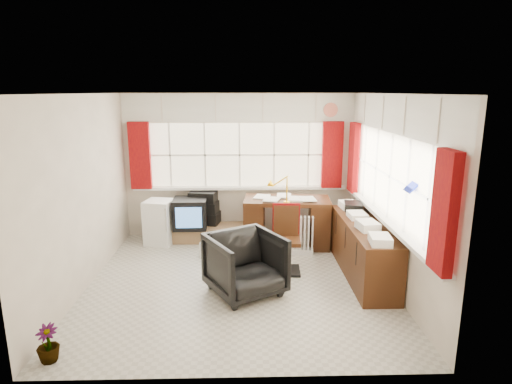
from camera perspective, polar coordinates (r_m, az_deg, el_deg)
ground at (r=5.95m, az=-2.28°, el=-11.86°), size 4.00×4.00×0.00m
room_walls at (r=5.49m, az=-2.43°, el=2.47°), size 4.00×4.00×4.00m
window_back at (r=7.50m, az=-2.17°, el=1.10°), size 3.70×0.12×3.60m
window_right at (r=5.91m, az=16.84°, el=-2.82°), size 0.12×3.70×3.60m
curtains at (r=6.46m, az=5.95°, el=3.65°), size 3.83×3.83×1.15m
overhead_cabinets at (r=6.44m, az=6.55°, el=10.73°), size 3.98×3.98×0.48m
desk at (r=7.14m, az=4.11°, el=-3.70°), size 1.45×0.81×0.84m
desk_lamp at (r=6.72m, az=4.15°, el=1.05°), size 0.18×0.16×0.43m
task_chair at (r=6.17m, az=4.03°, el=-5.81°), size 0.42×0.45×0.97m
office_chair at (r=5.49m, az=-1.42°, el=-9.63°), size 1.15×1.16×0.79m
radiator at (r=6.85m, az=5.96°, el=-6.20°), size 0.43×0.21×0.61m
credenza at (r=6.20m, az=14.02°, el=-7.27°), size 0.50×2.00×0.85m
file_tray at (r=6.73m, az=12.86°, el=-1.88°), size 0.32×0.38×0.11m
tv_bench at (r=7.53m, az=-6.34°, el=-5.40°), size 1.40×0.50×0.25m
crt_tv at (r=7.36m, az=-8.77°, el=-2.83°), size 0.57×0.54×0.51m
hifi_stack at (r=7.57m, az=-7.03°, el=-2.20°), size 0.60×0.45×0.58m
mini_fridge at (r=7.41m, az=-12.71°, el=-3.93°), size 0.52×0.53×0.75m
spray_bottle_a at (r=6.75m, az=-7.11°, el=-7.31°), size 0.17×0.17×0.33m
spray_bottle_b at (r=6.69m, az=-5.60°, el=-8.02°), size 0.11×0.11×0.21m
flower_vase at (r=4.75m, az=-26.02°, el=-17.71°), size 0.24×0.24×0.37m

